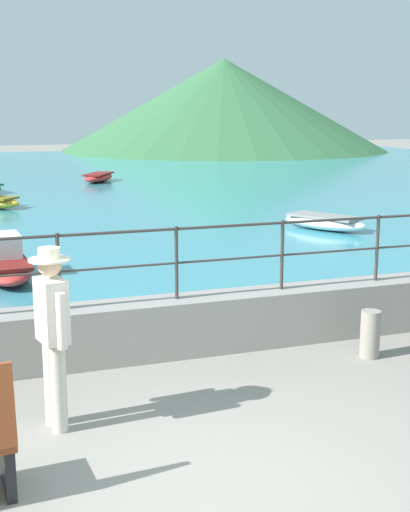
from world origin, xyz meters
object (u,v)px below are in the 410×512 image
bollard (370,334)px  boat_3 (4,263)px  person_walking (53,329)px  boat_6 (98,177)px  boat_1 (325,222)px

bollard → boat_3: size_ratio=0.25×
person_walking → boat_3: size_ratio=0.74×
person_walking → bollard: bearing=9.9°
boat_3 → person_walking: bearing=-88.9°
person_walking → boat_3: bearing=91.1°
bollard → boat_6: size_ratio=0.24×
person_walking → boat_1: person_walking is taller
bollard → boat_3: boat_3 is taller
person_walking → boat_1: (7.77, 8.84, -0.72)m
person_walking → boat_1: bearing=48.7°
person_walking → boat_6: (4.67, 22.61, -0.72)m
person_walking → bollard: person_walking is taller
bollard → boat_6: bearing=87.9°
boat_6 → bollard: bearing=-92.1°
bollard → boat_6: 21.94m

